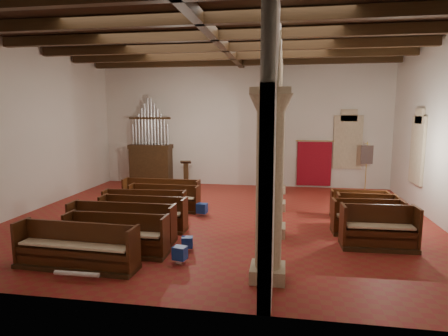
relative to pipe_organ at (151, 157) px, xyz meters
The scene contains 29 objects.
floor 7.24m from the pipe_organ, 50.71° to the right, with size 14.00×14.00×0.00m, color maroon.
ceiling 8.48m from the pipe_organ, 50.71° to the right, with size 14.00×14.00×0.00m, color black.
wall_back 4.81m from the pipe_organ, ahead, with size 14.00×0.02×6.00m, color silver.
wall_front 12.46m from the pipe_organ, 68.63° to the right, with size 14.00×0.02×6.00m, color silver.
wall_left 6.26m from the pipe_organ, 114.44° to the right, with size 0.02×12.00×6.00m, color silver.
ceiling_beams 8.38m from the pipe_organ, 50.71° to the right, with size 13.80×11.80×0.30m, color #392512, non-canonical shape.
arcade 8.65m from the pipe_organ, 41.12° to the right, with size 0.90×11.90×6.00m.
window_right_b 11.89m from the pipe_organ, 14.65° to the right, with size 0.03×1.00×2.20m, color #367B62.
window_back 9.55m from the pipe_organ, ahead, with size 1.00×0.03×2.20m, color #367B62.
pipe_organ is the anchor object (origin of this frame).
lectern 1.99m from the pipe_organ, ahead, with size 0.57×0.59×1.26m.
dossal_curtain 8.01m from the pipe_organ, ahead, with size 1.80×0.07×2.17m.
processional_banner 10.22m from the pipe_organ, ahead, with size 0.53×0.68×2.32m.
hymnal_box_a 10.41m from the pipe_organ, 66.17° to the right, with size 0.31×0.26×0.31m, color navy.
hymnal_box_b 9.69m from the pipe_organ, 64.41° to the right, with size 0.29×0.23×0.29m, color #153C95.
hymnal_box_c 6.63m from the pipe_organ, 54.51° to the right, with size 0.34×0.28×0.34m, color navy.
tube_heater_a 11.05m from the pipe_organ, 78.13° to the right, with size 0.10×0.10×1.01m, color white.
tube_heater_b 9.64m from the pipe_organ, 71.87° to the right, with size 0.11×0.11×1.11m, color white.
nave_pew_0 10.35m from the pipe_organ, 79.40° to the right, with size 2.96×0.83×1.05m.
nave_pew_1 9.53m from the pipe_organ, 75.12° to the right, with size 2.65×0.72×1.04m.
nave_pew_2 8.54m from the pipe_organ, 75.35° to the right, with size 3.03×0.72×1.07m.
nave_pew_3 7.59m from the pipe_organ, 71.70° to the right, with size 2.68×0.70×1.03m.
nave_pew_4 6.31m from the pipe_organ, 71.91° to the right, with size 2.86×0.83×0.96m.
nave_pew_5 5.48m from the pipe_organ, 65.05° to the right, with size 2.58×0.66×0.95m.
nave_pew_6 4.65m from the pipe_organ, 65.06° to the right, with size 3.01×0.70×1.02m.
aisle_pew_0 11.93m from the pipe_organ, 39.97° to the right, with size 1.96×0.83×1.15m.
aisle_pew_1 11.18m from the pipe_organ, 35.49° to the right, with size 2.06×0.80×1.03m.
aisle_pew_2 10.88m from the pipe_organ, 32.10° to the right, with size 1.81×0.74×1.05m.
aisle_pew_3 10.36m from the pipe_organ, 27.60° to the right, with size 1.88×0.68×0.96m.
Camera 1 is at (2.10, -12.22, 3.58)m, focal length 30.00 mm.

